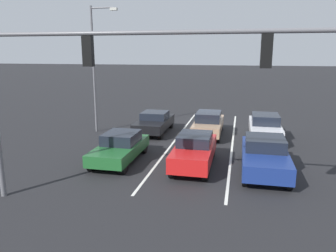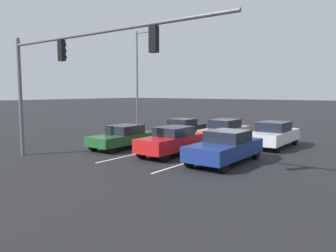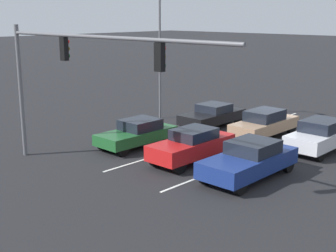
{
  "view_description": "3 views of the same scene",
  "coord_description": "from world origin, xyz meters",
  "px_view_note": "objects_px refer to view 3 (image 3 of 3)",
  "views": [
    {
      "loc": [
        -2.05,
        21.65,
        5.25
      ],
      "look_at": [
        1.16,
        7.21,
        1.92
      ],
      "focal_mm": 35.0,
      "sensor_mm": 36.0,
      "label": 1
    },
    {
      "loc": [
        -10.26,
        21.15,
        3.41
      ],
      "look_at": [
        1.02,
        5.98,
        1.43
      ],
      "focal_mm": 35.0,
      "sensor_mm": 36.0,
      "label": 2
    },
    {
      "loc": [
        -13.51,
        22.85,
        6.67
      ],
      "look_at": [
        1.16,
        7.37,
        1.54
      ],
      "focal_mm": 50.0,
      "sensor_mm": 36.0,
      "label": 3
    }
  ],
  "objects_px": {
    "car_black_rightlane_second": "(213,115)",
    "car_white_leftlane_second": "(322,135)",
    "car_red_midlane_front": "(192,145)",
    "car_tan_midlane_second": "(264,123)",
    "street_lamp_right_shoulder": "(162,46)",
    "traffic_signal_gantry": "(69,64)",
    "car_navy_leftlane_front": "(249,160)",
    "car_darkgreen_rightlane_front": "(137,133)"
  },
  "relations": [
    {
      "from": "car_red_midlane_front",
      "to": "car_navy_leftlane_front",
      "type": "relative_size",
      "value": 0.94
    },
    {
      "from": "car_red_midlane_front",
      "to": "car_darkgreen_rightlane_front",
      "type": "bearing_deg",
      "value": 0.27
    },
    {
      "from": "car_darkgreen_rightlane_front",
      "to": "car_tan_midlane_second",
      "type": "xyz_separation_m",
      "value": [
        -3.73,
        -6.1,
        0.07
      ]
    },
    {
      "from": "traffic_signal_gantry",
      "to": "car_white_leftlane_second",
      "type": "bearing_deg",
      "value": -119.81
    },
    {
      "from": "car_white_leftlane_second",
      "to": "car_red_midlane_front",
      "type": "bearing_deg",
      "value": 58.59
    },
    {
      "from": "car_navy_leftlane_front",
      "to": "street_lamp_right_shoulder",
      "type": "relative_size",
      "value": 0.58
    },
    {
      "from": "street_lamp_right_shoulder",
      "to": "traffic_signal_gantry",
      "type": "bearing_deg",
      "value": 114.85
    },
    {
      "from": "car_red_midlane_front",
      "to": "car_tan_midlane_second",
      "type": "distance_m",
      "value": 6.08
    },
    {
      "from": "car_white_leftlane_second",
      "to": "street_lamp_right_shoulder",
      "type": "bearing_deg",
      "value": 1.34
    },
    {
      "from": "car_darkgreen_rightlane_front",
      "to": "car_navy_leftlane_front",
      "type": "bearing_deg",
      "value": 179.91
    },
    {
      "from": "car_tan_midlane_second",
      "to": "car_white_leftlane_second",
      "type": "relative_size",
      "value": 0.99
    },
    {
      "from": "car_tan_midlane_second",
      "to": "car_black_rightlane_second",
      "type": "bearing_deg",
      "value": 0.78
    },
    {
      "from": "car_red_midlane_front",
      "to": "car_white_leftlane_second",
      "type": "height_order",
      "value": "car_white_leftlane_second"
    },
    {
      "from": "car_red_midlane_front",
      "to": "car_tan_midlane_second",
      "type": "bearing_deg",
      "value": -90.51
    },
    {
      "from": "car_darkgreen_rightlane_front",
      "to": "traffic_signal_gantry",
      "type": "relative_size",
      "value": 0.34
    },
    {
      "from": "traffic_signal_gantry",
      "to": "street_lamp_right_shoulder",
      "type": "bearing_deg",
      "value": -65.15
    },
    {
      "from": "car_navy_leftlane_front",
      "to": "car_tan_midlane_second",
      "type": "relative_size",
      "value": 1.03
    },
    {
      "from": "car_white_leftlane_second",
      "to": "street_lamp_right_shoulder",
      "type": "relative_size",
      "value": 0.57
    },
    {
      "from": "car_black_rightlane_second",
      "to": "street_lamp_right_shoulder",
      "type": "distance_m",
      "value": 5.47
    },
    {
      "from": "car_darkgreen_rightlane_front",
      "to": "car_tan_midlane_second",
      "type": "distance_m",
      "value": 7.15
    },
    {
      "from": "car_tan_midlane_second",
      "to": "traffic_signal_gantry",
      "type": "bearing_deg",
      "value": 76.67
    },
    {
      "from": "traffic_signal_gantry",
      "to": "car_black_rightlane_second",
      "type": "bearing_deg",
      "value": -84.61
    },
    {
      "from": "car_red_midlane_front",
      "to": "car_navy_leftlane_front",
      "type": "bearing_deg",
      "value": 179.48
    },
    {
      "from": "car_tan_midlane_second",
      "to": "car_black_rightlane_second",
      "type": "xyz_separation_m",
      "value": [
        3.59,
        0.05,
        -0.06
      ]
    },
    {
      "from": "car_black_rightlane_second",
      "to": "car_white_leftlane_second",
      "type": "bearing_deg",
      "value": 178.02
    },
    {
      "from": "car_red_midlane_front",
      "to": "street_lamp_right_shoulder",
      "type": "distance_m",
      "value": 9.94
    },
    {
      "from": "car_white_leftlane_second",
      "to": "car_tan_midlane_second",
      "type": "bearing_deg",
      "value": -4.81
    },
    {
      "from": "car_darkgreen_rightlane_front",
      "to": "car_white_leftlane_second",
      "type": "xyz_separation_m",
      "value": [
        -7.21,
        -5.8,
        0.09
      ]
    },
    {
      "from": "car_red_midlane_front",
      "to": "car_navy_leftlane_front",
      "type": "distance_m",
      "value": 3.16
    },
    {
      "from": "street_lamp_right_shoulder",
      "to": "car_navy_leftlane_front",
      "type": "bearing_deg",
      "value": 152.0
    },
    {
      "from": "car_red_midlane_front",
      "to": "car_black_rightlane_second",
      "type": "bearing_deg",
      "value": -59.59
    },
    {
      "from": "car_darkgreen_rightlane_front",
      "to": "traffic_signal_gantry",
      "type": "height_order",
      "value": "traffic_signal_gantry"
    },
    {
      "from": "car_darkgreen_rightlane_front",
      "to": "car_white_leftlane_second",
      "type": "distance_m",
      "value": 9.25
    },
    {
      "from": "car_black_rightlane_second",
      "to": "street_lamp_right_shoulder",
      "type": "bearing_deg",
      "value": 7.56
    },
    {
      "from": "car_darkgreen_rightlane_front",
      "to": "car_black_rightlane_second",
      "type": "bearing_deg",
      "value": -91.27
    },
    {
      "from": "car_black_rightlane_second",
      "to": "traffic_signal_gantry",
      "type": "height_order",
      "value": "traffic_signal_gantry"
    },
    {
      "from": "car_navy_leftlane_front",
      "to": "car_white_leftlane_second",
      "type": "distance_m",
      "value": 5.83
    },
    {
      "from": "car_navy_leftlane_front",
      "to": "car_tan_midlane_second",
      "type": "bearing_deg",
      "value": -63.02
    },
    {
      "from": "car_darkgreen_rightlane_front",
      "to": "car_red_midlane_front",
      "type": "relative_size",
      "value": 0.97
    },
    {
      "from": "car_white_leftlane_second",
      "to": "traffic_signal_gantry",
      "type": "bearing_deg",
      "value": 60.19
    },
    {
      "from": "car_black_rightlane_second",
      "to": "car_white_leftlane_second",
      "type": "height_order",
      "value": "car_white_leftlane_second"
    },
    {
      "from": "car_darkgreen_rightlane_front",
      "to": "car_tan_midlane_second",
      "type": "bearing_deg",
      "value": -121.44
    }
  ]
}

